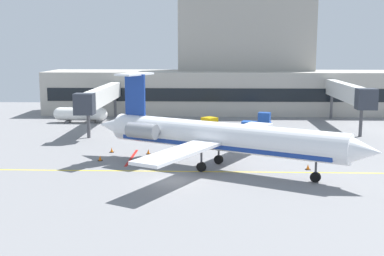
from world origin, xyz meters
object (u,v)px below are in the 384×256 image
(regional_jet, at_px, (217,136))
(pushback_tractor, at_px, (259,122))
(baggage_tug, at_px, (206,128))
(fuel_tank, at_px, (80,114))

(regional_jet, xyz_separation_m, pushback_tractor, (6.33, 23.33, -2.09))
(baggage_tug, height_order, pushback_tractor, baggage_tug)
(regional_jet, distance_m, baggage_tug, 17.72)
(regional_jet, height_order, baggage_tug, regional_jet)
(pushback_tractor, distance_m, fuel_tank, 27.36)
(regional_jet, height_order, fuel_tank, regional_jet)
(baggage_tug, distance_m, fuel_tank, 22.12)
(baggage_tug, bearing_deg, fuel_tank, 151.01)
(regional_jet, bearing_deg, baggage_tug, 94.01)
(baggage_tug, bearing_deg, regional_jet, -85.99)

